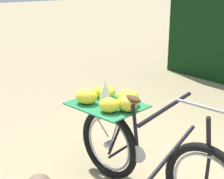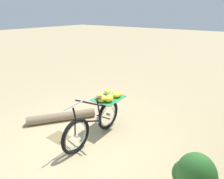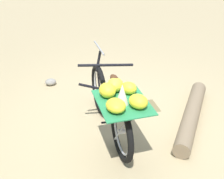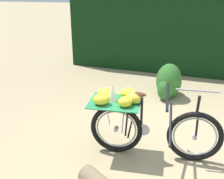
{
  "view_description": "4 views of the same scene",
  "coord_description": "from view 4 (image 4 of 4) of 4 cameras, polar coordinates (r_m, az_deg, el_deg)",
  "views": [
    {
      "loc": [
        2.09,
        1.42,
        1.89
      ],
      "look_at": [
        0.04,
        -0.61,
        0.95
      ],
      "focal_mm": 52.75,
      "sensor_mm": 36.0,
      "label": 1
    },
    {
      "loc": [
        -2.47,
        2.53,
        2.6
      ],
      "look_at": [
        0.01,
        -0.8,
        0.95
      ],
      "focal_mm": 31.49,
      "sensor_mm": 36.0,
      "label": 2
    },
    {
      "loc": [
        -0.8,
        -3.29,
        2.44
      ],
      "look_at": [
        -0.08,
        -0.65,
        0.93
      ],
      "focal_mm": 47.32,
      "sensor_mm": 36.0,
      "label": 3
    },
    {
      "loc": [
        3.15,
        -0.04,
        2.24
      ],
      "look_at": [
        -0.03,
        -0.74,
        0.93
      ],
      "focal_mm": 42.29,
      "sensor_mm": 36.0,
      "label": 4
    }
  ],
  "objects": [
    {
      "name": "foliage_hedge",
      "position": [
        7.32,
        11.2,
        14.03
      ],
      "size": [
        1.48,
        5.12,
        2.56
      ],
      "primitive_type": "cube",
      "rotation": [
        0.0,
        0.0,
        4.6
      ],
      "color": "black",
      "rests_on": "ground_plane"
    },
    {
      "name": "bicycle",
      "position": [
        3.58,
        6.72,
        -6.82
      ],
      "size": [
        0.71,
        1.78,
        1.03
      ],
      "rotation": [
        0.0,
        0.0,
        1.59
      ],
      "color": "black",
      "rests_on": "ground_plane"
    },
    {
      "name": "ground_plane",
      "position": [
        3.86,
        11.02,
        -13.96
      ],
      "size": [
        60.0,
        60.0,
        0.0
      ],
      "primitive_type": "plane",
      "color": "tan"
    },
    {
      "name": "shrub_cluster",
      "position": [
        5.63,
        12.15,
        1.49
      ],
      "size": [
        0.76,
        0.52,
        0.72
      ],
      "color": "#2D6628",
      "rests_on": "ground_plane"
    }
  ]
}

